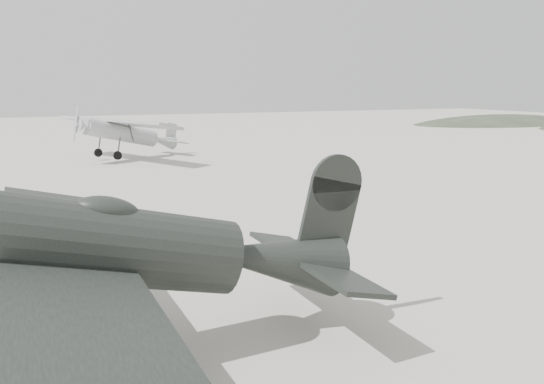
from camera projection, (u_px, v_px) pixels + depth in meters
The scene contains 5 objects.
ground at pixel (263, 266), 14.31m from camera, with size 160.00×160.00×0.00m, color #9E988C.
hill_northeast at pixel (502, 123), 69.55m from camera, with size 32.00×16.00×5.20m, color #2D3728.
lowwing_monoplane at pixel (136, 250), 9.11m from camera, with size 8.42×11.72×3.79m.
highwing_monoplane at pixel (125, 130), 34.85m from camera, with size 8.38×10.57×3.13m.
sign_board at pixel (156, 368), 7.81m from camera, with size 0.25×0.78×1.15m.
Camera 1 is at (-5.10, -12.65, 4.76)m, focal length 35.00 mm.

